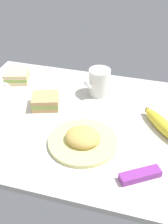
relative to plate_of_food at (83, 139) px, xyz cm
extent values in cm
cube|color=beige|center=(-2.80, 11.28, -2.42)|extent=(90.00, 64.00, 2.00)
cylinder|color=#EAE58C|center=(0.00, 0.00, -0.82)|extent=(20.85, 20.85, 1.20)
ellipsoid|color=#D8B259|center=(0.00, 0.00, 0.94)|extent=(10.48, 9.43, 4.63)
cylinder|color=white|center=(-1.66, 28.25, 3.53)|extent=(7.93, 7.93, 9.91)
cylinder|color=black|center=(-1.66, 28.25, 7.98)|extent=(6.98, 6.98, 0.40)
cylinder|color=white|center=(-5.07, 24.07, 4.03)|extent=(3.52, 3.19, 1.20)
cylinder|color=white|center=(-33.13, 16.84, 3.31)|extent=(3.97, 3.22, 1.20)
cube|color=beige|center=(-35.57, 28.02, -0.62)|extent=(11.09, 10.49, 1.60)
cube|color=#8CB24C|center=(-35.57, 28.02, 0.78)|extent=(11.09, 10.49, 1.20)
cube|color=beige|center=(-35.57, 28.02, 2.18)|extent=(11.09, 10.49, 1.60)
cube|color=tan|center=(-17.88, 14.75, -0.62)|extent=(11.16, 10.59, 1.60)
cube|color=#8CB24C|center=(-17.88, 14.75, 0.78)|extent=(11.16, 10.59, 1.20)
cube|color=tan|center=(-17.88, 14.75, 2.18)|extent=(11.16, 10.59, 1.60)
ellipsoid|color=yellow|center=(22.73, 12.39, 0.58)|extent=(15.26, 17.42, 4.01)
cube|color=#4C3819|center=(16.96, 19.46, 0.58)|extent=(1.20, 1.20, 1.20)
cube|color=purple|center=(18.13, -8.78, -0.42)|extent=(11.07, 8.73, 2.00)
camera|label=1|loc=(17.51, -60.81, 57.20)|focal=45.71mm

